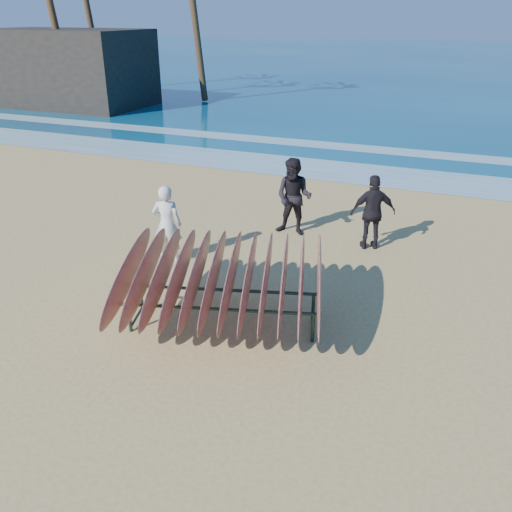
# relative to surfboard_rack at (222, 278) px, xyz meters

# --- Properties ---
(ground) EXTENTS (120.00, 120.00, 0.00)m
(ground) POSITION_rel_surfboard_rack_xyz_m (0.23, 0.07, -0.88)
(ground) COLOR tan
(ground) RESTS_ON ground
(ocean) EXTENTS (160.00, 160.00, 0.00)m
(ocean) POSITION_rel_surfboard_rack_xyz_m (0.23, 55.07, -0.88)
(ocean) COLOR navy
(ocean) RESTS_ON ground
(foam_near) EXTENTS (160.00, 160.00, 0.00)m
(foam_near) POSITION_rel_surfboard_rack_xyz_m (0.23, 10.07, -0.87)
(foam_near) COLOR white
(foam_near) RESTS_ON ground
(foam_far) EXTENTS (160.00, 160.00, 0.00)m
(foam_far) POSITION_rel_surfboard_rack_xyz_m (0.23, 13.57, -0.88)
(foam_far) COLOR white
(foam_far) RESTS_ON ground
(surfboard_rack) EXTENTS (3.85, 3.62, 1.41)m
(surfboard_rack) POSITION_rel_surfboard_rack_xyz_m (0.00, 0.00, 0.00)
(surfboard_rack) COLOR #1D2E24
(surfboard_rack) RESTS_ON ground
(person_white) EXTENTS (0.68, 0.54, 1.65)m
(person_white) POSITION_rel_surfboard_rack_xyz_m (-2.15, 1.88, -0.06)
(person_white) COLOR silver
(person_white) RESTS_ON ground
(person_dark_a) EXTENTS (0.88, 0.69, 1.80)m
(person_dark_a) POSITION_rel_surfboard_rack_xyz_m (-0.27, 4.34, 0.02)
(person_dark_a) COLOR black
(person_dark_a) RESTS_ON ground
(person_dark_b) EXTENTS (1.05, 0.77, 1.66)m
(person_dark_b) POSITION_rel_surfboard_rack_xyz_m (1.58, 4.19, -0.05)
(person_dark_b) COLOR black
(person_dark_b) RESTS_ON ground
(building) EXTENTS (8.84, 4.91, 3.93)m
(building) POSITION_rel_surfboard_rack_xyz_m (-18.04, 17.83, 1.08)
(building) COLOR #2D2823
(building) RESTS_ON ground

